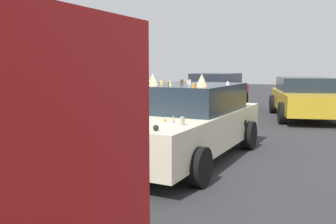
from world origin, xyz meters
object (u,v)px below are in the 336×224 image
object	(u,v)px
art_car_decorated	(184,121)
parked_sedan_near_left	(305,97)
parked_van_behind_left	(95,78)
parked_sedan_row_back_center	(214,91)

from	to	relation	value
art_car_decorated	parked_sedan_near_left	bearing A→B (deg)	168.84
parked_van_behind_left	parked_sedan_row_back_center	distance (m)	5.96
art_car_decorated	parked_sedan_row_back_center	xyz separation A→B (m)	(8.33, 1.62, 0.02)
parked_van_behind_left	parked_sedan_row_back_center	size ratio (longest dim) A/B	1.21
art_car_decorated	parked_van_behind_left	world-z (taller)	parked_van_behind_left
parked_van_behind_left	parked_sedan_near_left	bearing A→B (deg)	86.63
art_car_decorated	parked_van_behind_left	bearing A→B (deg)	-133.63
art_car_decorated	parked_sedan_row_back_center	world-z (taller)	art_car_decorated
parked_sedan_near_left	parked_van_behind_left	bearing A→B (deg)	-112.88
parked_van_behind_left	art_car_decorated	bearing A→B (deg)	48.62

